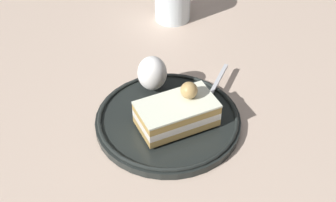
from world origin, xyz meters
TOP-DOWN VIEW (x-y plane):
  - ground_plane at (0.00, 0.00)m, footprint 2.40×2.40m
  - dessert_plate at (-0.02, 0.00)m, footprint 0.22×0.22m
  - cake_slice at (-0.00, -0.00)m, footprint 0.09×0.13m
  - whipped_cream_dollop at (-0.09, 0.02)m, footprint 0.05×0.05m
  - fork at (-0.02, 0.09)m, footprint 0.07×0.12m
  - drink_glass_near at (-0.24, 0.20)m, footprint 0.07×0.07m

SIDE VIEW (x-z plane):
  - ground_plane at x=0.00m, z-range 0.00..0.00m
  - dessert_plate at x=-0.02m, z-range 0.00..0.02m
  - fork at x=-0.02m, z-range 0.02..0.02m
  - cake_slice at x=0.00m, z-range 0.01..0.07m
  - drink_glass_near at x=-0.24m, z-range -0.01..0.09m
  - whipped_cream_dollop at x=-0.09m, z-range 0.02..0.07m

